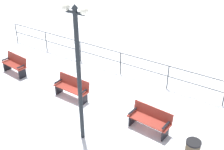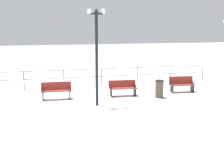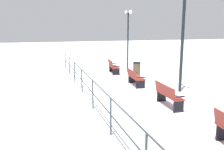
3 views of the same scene
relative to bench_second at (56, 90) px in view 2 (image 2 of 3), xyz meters
The scene contains 7 objects.
ground_plane 1.84m from the bench_second, 87.81° to the left, with size 80.00×80.00×0.00m, color white.
bench_second is the anchor object (origin of this frame).
bench_third 3.57m from the bench_second, 88.68° to the left, with size 0.67×1.55×0.83m.
bench_fourth 7.14m from the bench_second, 90.20° to the left, with size 0.68×1.48×0.88m.
lamppost_middle 3.45m from the bench_second, 47.86° to the left, with size 0.23×0.86×4.59m.
waterfront_railing 3.32m from the bench_second, 147.42° to the left, with size 0.05×16.66×1.11m.
trash_bin 5.44m from the bench_second, 80.34° to the left, with size 0.45×0.45×0.94m.
Camera 2 is at (14.96, -2.36, 3.88)m, focal length 46.61 mm.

